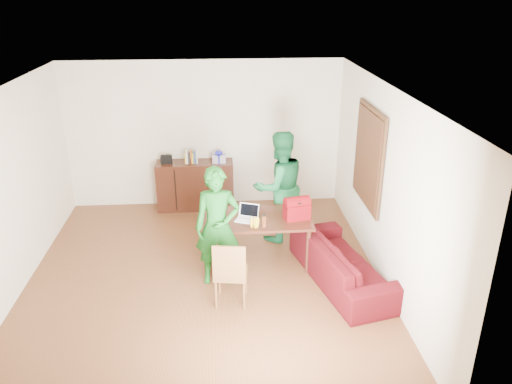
{
  "coord_description": "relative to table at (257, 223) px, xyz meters",
  "views": [
    {
      "loc": [
        0.28,
        -6.13,
        3.92
      ],
      "look_at": [
        0.79,
        0.65,
        1.06
      ],
      "focal_mm": 35.0,
      "sensor_mm": 36.0,
      "label": 1
    }
  ],
  "objects": [
    {
      "name": "laptop",
      "position": [
        -0.16,
        -0.09,
        0.13
      ],
      "size": [
        0.35,
        0.3,
        0.21
      ],
      "rotation": [
        0.0,
        0.0,
        -0.37
      ],
      "color": "white",
      "rests_on": "table"
    },
    {
      "name": "bottle",
      "position": [
        0.08,
        -0.31,
        0.19
      ],
      "size": [
        0.08,
        0.08,
        0.19
      ],
      "primitive_type": "cylinder",
      "rotation": [
        0.0,
        0.0,
        -0.22
      ],
      "color": "#5D2D15",
      "rests_on": "table"
    },
    {
      "name": "chair",
      "position": [
        -0.42,
        -1.01,
        -0.38
      ],
      "size": [
        0.47,
        0.46,
        0.93
      ],
      "rotation": [
        0.0,
        0.0,
        -0.14
      ],
      "color": "brown",
      "rests_on": "ground"
    },
    {
      "name": "person_far",
      "position": [
        0.41,
        0.74,
        0.26
      ],
      "size": [
        1.08,
        0.97,
        1.83
      ],
      "primitive_type": "imported",
      "rotation": [
        0.0,
        0.0,
        3.52
      ],
      "color": "#145E2F",
      "rests_on": "ground"
    },
    {
      "name": "red_bag",
      "position": [
        0.57,
        -0.08,
        0.23
      ],
      "size": [
        0.4,
        0.29,
        0.27
      ],
      "primitive_type": "cube",
      "rotation": [
        0.0,
        0.0,
        0.22
      ],
      "color": "#69070E",
      "rests_on": "table"
    },
    {
      "name": "table",
      "position": [
        0.0,
        0.0,
        0.0
      ],
      "size": [
        1.59,
        0.89,
        0.74
      ],
      "rotation": [
        0.0,
        0.0,
        -0.0
      ],
      "color": "black",
      "rests_on": "ground"
    },
    {
      "name": "person_near",
      "position": [
        -0.58,
        -0.48,
        0.2
      ],
      "size": [
        0.63,
        0.42,
        1.7
      ],
      "primitive_type": "imported",
      "rotation": [
        0.0,
        0.0,
        -0.02
      ],
      "color": "#145A19",
      "rests_on": "ground"
    },
    {
      "name": "bananas",
      "position": [
        -0.06,
        -0.34,
        0.12
      ],
      "size": [
        0.2,
        0.16,
        0.06
      ],
      "primitive_type": null,
      "rotation": [
        0.0,
        0.0,
        -0.32
      ],
      "color": "yellow",
      "rests_on": "table"
    },
    {
      "name": "sofa",
      "position": [
        1.16,
        -0.61,
        -0.35
      ],
      "size": [
        1.25,
        2.16,
        0.59
      ],
      "primitive_type": "imported",
      "rotation": [
        0.0,
        0.0,
        1.81
      ],
      "color": "#38070B",
      "rests_on": "ground"
    },
    {
      "name": "room",
      "position": [
        -0.78,
        -0.32,
        0.66
      ],
      "size": [
        5.2,
        5.7,
        2.9
      ],
      "color": "#492512",
      "rests_on": "ground"
    }
  ]
}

